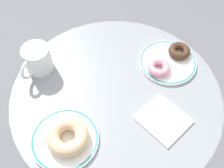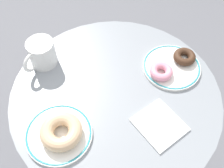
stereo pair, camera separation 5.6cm
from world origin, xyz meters
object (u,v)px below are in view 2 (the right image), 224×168
(cafe_table, at_px, (115,128))
(donut_chocolate, at_px, (184,57))
(paper_napkin, at_px, (159,125))
(donut_glazed, at_px, (61,131))
(donut_pink_frosted, at_px, (161,72))
(coffee_mug, at_px, (41,54))
(plate_right, at_px, (172,67))
(plate_left, at_px, (59,134))

(cafe_table, bearing_deg, donut_chocolate, -4.58)
(donut_chocolate, distance_m, paper_napkin, 0.27)
(cafe_table, xyz_separation_m, paper_napkin, (0.04, -0.17, 0.25))
(donut_glazed, distance_m, donut_pink_frosted, 0.38)
(donut_glazed, height_order, coffee_mug, coffee_mug)
(paper_napkin, bearing_deg, coffee_mug, 113.22)
(cafe_table, bearing_deg, coffee_mug, 118.25)
(donut_chocolate, xyz_separation_m, donut_pink_frosted, (-0.11, -0.00, 0.00))
(plate_right, bearing_deg, donut_glazed, -178.10)
(cafe_table, height_order, paper_napkin, paper_napkin)
(donut_pink_frosted, distance_m, coffee_mug, 0.40)
(cafe_table, relative_size, paper_napkin, 5.36)
(cafe_table, xyz_separation_m, plate_right, (0.22, -0.02, 0.25))
(cafe_table, distance_m, coffee_mug, 0.41)
(donut_chocolate, xyz_separation_m, coffee_mug, (-0.40, 0.27, 0.02))
(cafe_table, distance_m, paper_napkin, 0.30)
(plate_right, xyz_separation_m, coffee_mug, (-0.35, 0.27, 0.04))
(donut_pink_frosted, bearing_deg, donut_glazed, -178.57)
(donut_chocolate, bearing_deg, donut_pink_frosted, -177.69)
(donut_chocolate, distance_m, coffee_mug, 0.49)
(paper_napkin, bearing_deg, donut_glazed, 153.02)
(cafe_table, height_order, coffee_mug, coffee_mug)
(cafe_table, height_order, plate_left, plate_left)
(plate_right, bearing_deg, donut_chocolate, -0.61)
(donut_chocolate, bearing_deg, paper_napkin, -147.71)
(donut_glazed, relative_size, paper_napkin, 0.89)
(plate_right, bearing_deg, plate_left, -179.36)
(donut_glazed, distance_m, paper_napkin, 0.29)
(plate_left, distance_m, donut_glazed, 0.03)
(cafe_table, relative_size, donut_chocolate, 9.58)
(cafe_table, distance_m, plate_right, 0.34)
(donut_glazed, distance_m, coffee_mug, 0.29)
(plate_right, height_order, coffee_mug, coffee_mug)
(donut_pink_frosted, height_order, coffee_mug, coffee_mug)
(donut_pink_frosted, xyz_separation_m, paper_napkin, (-0.12, -0.14, -0.02))
(donut_glazed, height_order, paper_napkin, donut_glazed)
(cafe_table, bearing_deg, paper_napkin, -75.00)
(plate_left, relative_size, donut_pink_frosted, 2.56)
(cafe_table, height_order, plate_right, plate_right)
(plate_right, distance_m, donut_glazed, 0.43)
(donut_glazed, bearing_deg, coffee_mug, 74.40)
(plate_right, xyz_separation_m, donut_glazed, (-0.43, -0.01, 0.03))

